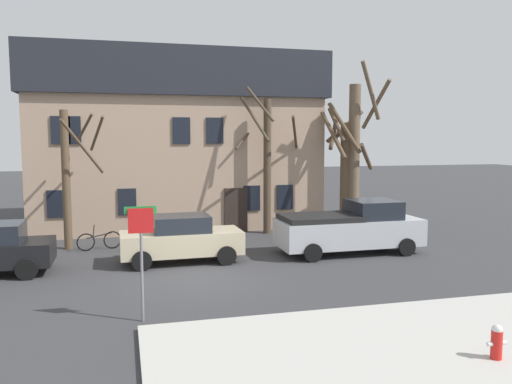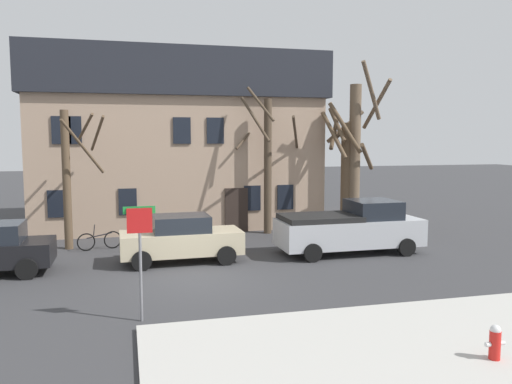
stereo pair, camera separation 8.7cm
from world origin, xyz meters
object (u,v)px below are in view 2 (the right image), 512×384
Objects in this scene: building_main at (177,139)px; pickup_truck_silver at (350,228)px; tree_bare_near at (70,174)px; car_beige_sedan at (181,239)px; tree_bare_end at (356,151)px; bicycle_leaning at (100,241)px; tree_bare_far at (346,168)px; street_sign_pole at (140,241)px; fire_hydrant at (495,341)px; tree_bare_mid at (268,160)px.

pickup_truck_silver is (5.76, -8.99, -3.42)m from building_main.
tree_bare_near reaches higher than car_beige_sedan.
car_beige_sedan is at bearing 178.95° from pickup_truck_silver.
bicycle_leaning is at bearing -172.18° from tree_bare_end.
pickup_truck_silver is (6.52, -0.12, 0.14)m from car_beige_sedan.
bicycle_leaning is at bearing 135.68° from car_beige_sedan.
tree_bare_far reaches higher than street_sign_pole.
tree_bare_end is at bearing 27.06° from car_beige_sedan.
tree_bare_near is 16.41m from fire_hydrant.
street_sign_pole is 1.65× the size of bicycle_leaning.
street_sign_pole is (-10.45, -10.37, -1.87)m from tree_bare_end.
tree_bare_mid is 1.56× the size of car_beige_sedan.
tree_bare_far is at bearing 68.25° from pickup_truck_silver.
tree_bare_far is at bearing 77.10° from fire_hydrant.
tree_bare_near is 0.91× the size of tree_bare_far.
building_main is 8.86m from tree_bare_far.
pickup_truck_silver is 3.26× the size of bicycle_leaning.
tree_bare_end is (8.10, -4.35, -0.56)m from building_main.
tree_bare_end reaches higher than fire_hydrant.
street_sign_pole is at bearing 147.66° from fire_hydrant.
tree_bare_mid is 12.30m from street_sign_pole.
building_main reaches higher than tree_bare_end.
tree_bare_far reaches higher than fire_hydrant.
tree_bare_far reaches higher than car_beige_sedan.
tree_bare_near is at bearing 161.79° from pickup_truck_silver.
building_main is 15.09m from street_sign_pole.
tree_bare_end is 12.43m from bicycle_leaning.
fire_hydrant is at bearing -63.30° from car_beige_sedan.
tree_bare_end is at bearing -2.64° from tree_bare_mid.
street_sign_pole is at bearing -75.08° from tree_bare_near.
street_sign_pole is (-6.12, -10.57, -1.48)m from tree_bare_mid.
building_main is 19.80m from fire_hydrant.
tree_bare_end is at bearing 75.39° from fire_hydrant.
street_sign_pole is (-6.65, 4.21, 1.50)m from fire_hydrant.
building_main is at bearing 122.66° from pickup_truck_silver.
tree_bare_near reaches higher than street_sign_pole.
bicycle_leaning is (-2.97, 2.90, -0.48)m from car_beige_sedan.
car_beige_sedan is 0.78× the size of pickup_truck_silver.
tree_bare_near is 1.00× the size of pickup_truck_silver.
tree_bare_mid is at bearing 178.91° from tree_bare_far.
tree_bare_far is (7.67, -4.22, -1.37)m from building_main.
tree_bare_end is 14.84m from street_sign_pole.
tree_bare_near is 2.91m from bicycle_leaning.
tree_bare_mid is 0.85× the size of tree_bare_end.
bicycle_leaning is (-1.37, 8.74, -1.61)m from street_sign_pole.
pickup_truck_silver is (-1.90, -4.77, -2.04)m from tree_bare_far.
pickup_truck_silver is at bearing -18.21° from tree_bare_near.
tree_bare_far is (12.47, 1.29, -0.00)m from tree_bare_near.
fire_hydrant is 0.25× the size of street_sign_pole.
tree_bare_end reaches higher than street_sign_pole.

